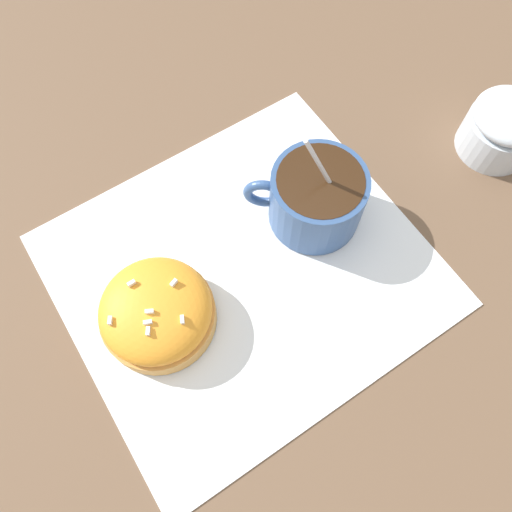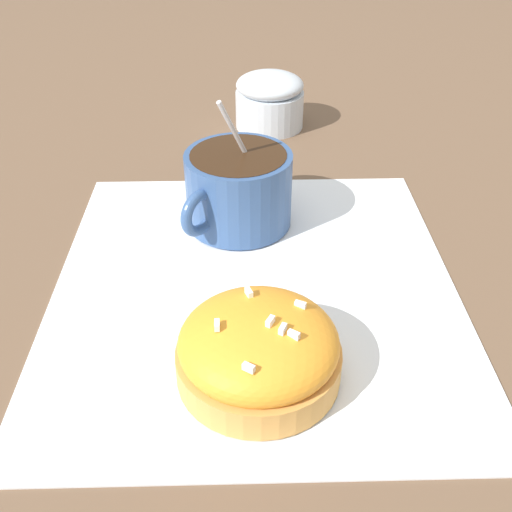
% 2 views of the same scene
% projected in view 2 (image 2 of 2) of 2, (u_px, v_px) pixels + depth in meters
% --- Properties ---
extents(ground_plane, '(3.00, 3.00, 0.00)m').
position_uv_depth(ground_plane, '(255.00, 288.00, 0.45)').
color(ground_plane, brown).
extents(paper_napkin, '(0.33, 0.30, 0.00)m').
position_uv_depth(paper_napkin, '(255.00, 286.00, 0.45)').
color(paper_napkin, white).
rests_on(paper_napkin, ground_plane).
extents(coffee_cup, '(0.10, 0.09, 0.11)m').
position_uv_depth(coffee_cup, '(238.00, 187.00, 0.50)').
color(coffee_cup, '#335184').
rests_on(coffee_cup, paper_napkin).
extents(frosted_pastry, '(0.10, 0.10, 0.05)m').
position_uv_depth(frosted_pastry, '(253.00, 350.00, 0.37)').
color(frosted_pastry, '#D19347').
rests_on(frosted_pastry, paper_napkin).
extents(sugar_bowl, '(0.08, 0.08, 0.06)m').
position_uv_depth(sugar_bowl, '(270.00, 100.00, 0.68)').
color(sugar_bowl, silver).
rests_on(sugar_bowl, ground_plane).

